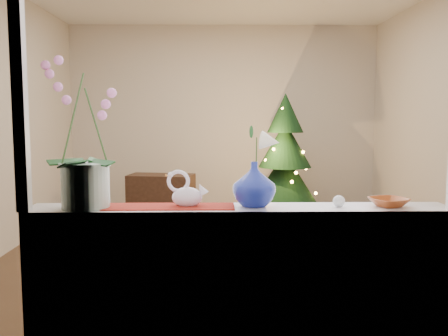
% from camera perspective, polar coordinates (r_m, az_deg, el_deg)
% --- Properties ---
extents(ground, '(5.00, 5.00, 0.00)m').
position_cam_1_polar(ground, '(5.13, 0.46, -9.71)').
color(ground, '#3C2618').
rests_on(ground, ground).
extents(wall_back, '(4.50, 0.10, 2.70)m').
position_cam_1_polar(wall_back, '(7.44, -0.03, 5.74)').
color(wall_back, beige).
rests_on(wall_back, ground).
extents(wall_front, '(4.50, 0.10, 2.70)m').
position_cam_1_polar(wall_front, '(2.44, 2.02, 4.95)').
color(wall_front, beige).
rests_on(wall_front, ground).
extents(window_apron, '(2.20, 0.08, 0.88)m').
position_cam_1_polar(window_apron, '(2.66, 1.90, -15.06)').
color(window_apron, white).
rests_on(window_apron, ground).
extents(windowsill, '(2.20, 0.26, 0.04)m').
position_cam_1_polar(windowsill, '(2.62, 1.83, -4.90)').
color(windowsill, white).
rests_on(windowsill, window_apron).
extents(window_frame, '(2.22, 0.06, 1.60)m').
position_cam_1_polar(window_frame, '(2.49, 2.01, 13.06)').
color(window_frame, white).
rests_on(window_frame, windowsill).
extents(runner, '(0.70, 0.20, 0.01)m').
position_cam_1_polar(runner, '(2.62, -6.52, -4.40)').
color(runner, maroon).
rests_on(runner, windowsill).
extents(orchid_pot, '(0.32, 0.32, 0.78)m').
position_cam_1_polar(orchid_pot, '(2.64, -15.73, 3.89)').
color(orchid_pot, silver).
rests_on(orchid_pot, windowsill).
extents(swan, '(0.22, 0.11, 0.18)m').
position_cam_1_polar(swan, '(2.61, -4.25, -2.45)').
color(swan, silver).
rests_on(swan, windowsill).
extents(blue_vase, '(0.33, 0.33, 0.27)m').
position_cam_1_polar(blue_vase, '(2.61, 3.47, -1.46)').
color(blue_vase, navy).
rests_on(blue_vase, windowsill).
extents(lily, '(0.15, 0.09, 0.20)m').
position_cam_1_polar(lily, '(2.59, 3.51, 3.74)').
color(lily, white).
rests_on(lily, blue_vase).
extents(paperweight, '(0.07, 0.07, 0.06)m').
position_cam_1_polar(paperweight, '(2.67, 12.99, -3.72)').
color(paperweight, silver).
rests_on(paperweight, windowsill).
extents(amber_dish, '(0.21, 0.21, 0.04)m').
position_cam_1_polar(amber_dish, '(2.75, 18.31, -3.79)').
color(amber_dish, '#934019').
rests_on(amber_dish, windowsill).
extents(xmas_tree, '(1.02, 1.02, 1.68)m').
position_cam_1_polar(xmas_tree, '(6.65, 6.97, 1.26)').
color(xmas_tree, black).
rests_on(xmas_tree, ground).
extents(side_table, '(0.89, 0.55, 0.62)m').
position_cam_1_polar(side_table, '(6.57, -7.17, -3.45)').
color(side_table, black).
rests_on(side_table, ground).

